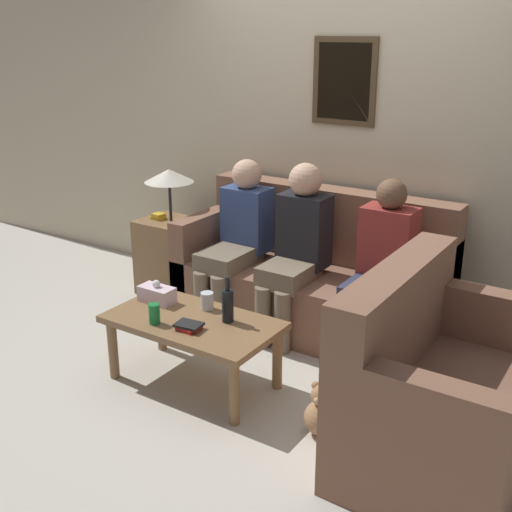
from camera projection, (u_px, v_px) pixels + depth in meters
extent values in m
plane|color=beige|center=(277.00, 349.00, 4.35)|extent=(16.00, 16.00, 0.00)
cube|color=beige|center=(344.00, 138.00, 4.63)|extent=(9.00, 0.06, 2.60)
cube|color=#4C3823|center=(344.00, 82.00, 4.46)|extent=(0.48, 0.02, 0.60)
cube|color=#B7CCB2|center=(344.00, 82.00, 4.46)|extent=(0.40, 0.01, 0.52)
cube|color=brown|center=(308.00, 298.00, 4.61)|extent=(1.91, 0.80, 0.43)
cube|color=brown|center=(330.00, 224.00, 4.69)|extent=(1.91, 0.20, 0.54)
cube|color=brown|center=(210.00, 257.00, 5.02)|extent=(0.14, 0.80, 0.72)
cube|color=brown|center=(430.00, 307.00, 4.11)|extent=(0.14, 0.80, 0.72)
cube|color=brown|center=(445.00, 420.00, 3.18)|extent=(0.80, 1.22, 0.43)
cube|color=brown|center=(395.00, 317.00, 3.18)|extent=(0.20, 1.22, 0.54)
cube|color=brown|center=(409.00, 451.00, 2.71)|extent=(0.80, 0.14, 0.72)
cube|color=brown|center=(479.00, 350.00, 3.56)|extent=(0.80, 0.14, 0.72)
cube|color=olive|center=(193.00, 322.00, 3.80)|extent=(1.03, 0.57, 0.04)
cylinder|color=olive|center=(113.00, 349.00, 3.93)|extent=(0.06, 0.06, 0.38)
cylinder|color=olive|center=(234.00, 393.00, 3.46)|extent=(0.06, 0.06, 0.38)
cylinder|color=olive|center=(161.00, 323.00, 4.28)|extent=(0.06, 0.06, 0.38)
cylinder|color=olive|center=(277.00, 359.00, 3.81)|extent=(0.06, 0.06, 0.38)
cube|color=olive|center=(168.00, 256.00, 5.20)|extent=(0.40, 0.40, 0.61)
cylinder|color=#262628|center=(170.00, 200.00, 5.02)|extent=(0.02, 0.02, 0.33)
cone|color=beige|center=(169.00, 176.00, 4.95)|extent=(0.38, 0.38, 0.10)
cube|color=gold|center=(159.00, 218.00, 5.11)|extent=(0.12, 0.08, 0.02)
cube|color=gold|center=(159.00, 215.00, 5.11)|extent=(0.10, 0.09, 0.03)
cylinder|color=black|center=(228.00, 306.00, 3.73)|extent=(0.07, 0.07, 0.20)
cylinder|color=black|center=(228.00, 284.00, 3.68)|extent=(0.03, 0.03, 0.08)
cylinder|color=silver|center=(207.00, 301.00, 3.92)|extent=(0.08, 0.08, 0.11)
cube|color=red|center=(189.00, 328.00, 3.66)|extent=(0.13, 0.12, 0.02)
cube|color=black|center=(189.00, 325.00, 3.66)|extent=(0.16, 0.13, 0.02)
cylinder|color=#197A38|center=(154.00, 314.00, 3.72)|extent=(0.07, 0.07, 0.12)
cube|color=silver|center=(157.00, 294.00, 4.02)|extent=(0.23, 0.12, 0.10)
sphere|color=white|center=(156.00, 284.00, 4.00)|extent=(0.05, 0.05, 0.05)
cube|color=#756651|center=(229.00, 258.00, 4.64)|extent=(0.31, 0.47, 0.14)
cylinder|color=#756651|center=(202.00, 300.00, 4.58)|extent=(0.11, 0.11, 0.43)
cylinder|color=#756651|center=(219.00, 305.00, 4.50)|extent=(0.11, 0.11, 0.43)
cube|color=#33477A|center=(247.00, 219.00, 4.74)|extent=(0.34, 0.22, 0.48)
sphere|color=tan|center=(247.00, 174.00, 4.63)|extent=(0.22, 0.22, 0.22)
cube|color=#756651|center=(289.00, 273.00, 4.35)|extent=(0.31, 0.41, 0.14)
cylinder|color=#756651|center=(263.00, 317.00, 4.32)|extent=(0.11, 0.11, 0.43)
cylinder|color=#756651|center=(282.00, 322.00, 4.24)|extent=(0.11, 0.11, 0.43)
cube|color=black|center=(304.00, 230.00, 4.43)|extent=(0.34, 0.22, 0.51)
sphere|color=tan|center=(305.00, 180.00, 4.31)|extent=(0.23, 0.23, 0.23)
cube|color=#2D334C|center=(373.00, 292.00, 4.04)|extent=(0.31, 0.41, 0.14)
cylinder|color=#2D334C|center=(345.00, 339.00, 4.01)|extent=(0.11, 0.11, 0.43)
cylinder|color=#2D334C|center=(368.00, 345.00, 3.93)|extent=(0.11, 0.11, 0.43)
cube|color=maroon|center=(388.00, 245.00, 4.12)|extent=(0.34, 0.22, 0.50)
sphere|color=brown|center=(392.00, 194.00, 4.01)|extent=(0.19, 0.19, 0.19)
sphere|color=#A87A51|center=(322.00, 418.00, 3.41)|extent=(0.19, 0.19, 0.19)
sphere|color=#A87A51|center=(323.00, 395.00, 3.36)|extent=(0.12, 0.12, 0.12)
sphere|color=#A87A51|center=(315.00, 385.00, 3.37)|extent=(0.04, 0.04, 0.04)
sphere|color=#A87A51|center=(330.00, 390.00, 3.32)|extent=(0.04, 0.04, 0.04)
sphere|color=tan|center=(318.00, 400.00, 3.32)|extent=(0.05, 0.05, 0.05)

